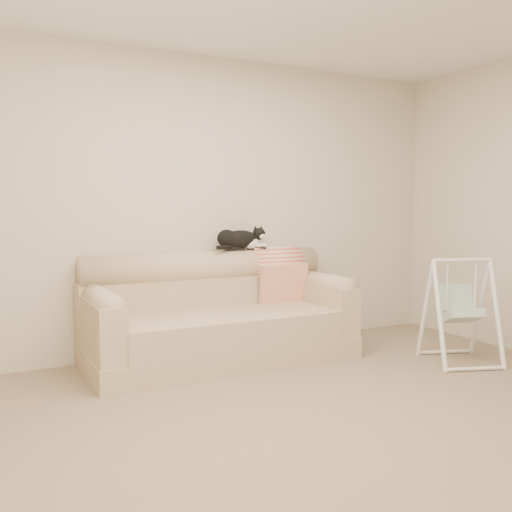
{
  "coord_description": "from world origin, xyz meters",
  "views": [
    {
      "loc": [
        -1.88,
        -2.72,
        1.29
      ],
      "look_at": [
        0.19,
        1.27,
        0.9
      ],
      "focal_mm": 40.0,
      "sensor_mm": 36.0,
      "label": 1
    }
  ],
  "objects_px": {
    "remote_a": "(235,249)",
    "baby_swing": "(460,310)",
    "sofa": "(218,319)",
    "remote_b": "(256,249)",
    "tuxedo_cat": "(240,239)"
  },
  "relations": [
    {
      "from": "remote_a",
      "to": "baby_swing",
      "type": "xyz_separation_m",
      "value": [
        1.47,
        -1.24,
        -0.48
      ]
    },
    {
      "from": "remote_a",
      "to": "remote_b",
      "type": "xyz_separation_m",
      "value": [
        0.2,
        -0.02,
        -0.0
      ]
    },
    {
      "from": "remote_b",
      "to": "tuxedo_cat",
      "type": "relative_size",
      "value": 0.33
    },
    {
      "from": "sofa",
      "to": "remote_a",
      "type": "height_order",
      "value": "remote_a"
    },
    {
      "from": "sofa",
      "to": "baby_swing",
      "type": "distance_m",
      "value": 2.01
    },
    {
      "from": "remote_a",
      "to": "baby_swing",
      "type": "height_order",
      "value": "remote_a"
    },
    {
      "from": "sofa",
      "to": "baby_swing",
      "type": "bearing_deg",
      "value": -29.55
    },
    {
      "from": "remote_b",
      "to": "baby_swing",
      "type": "xyz_separation_m",
      "value": [
        1.26,
        -1.22,
        -0.47
      ]
    },
    {
      "from": "sofa",
      "to": "remote_b",
      "type": "distance_m",
      "value": 0.77
    },
    {
      "from": "sofa",
      "to": "remote_a",
      "type": "relative_size",
      "value": 12.06
    },
    {
      "from": "remote_a",
      "to": "tuxedo_cat",
      "type": "distance_m",
      "value": 0.1
    },
    {
      "from": "sofa",
      "to": "remote_b",
      "type": "relative_size",
      "value": 12.55
    },
    {
      "from": "remote_b",
      "to": "tuxedo_cat",
      "type": "height_order",
      "value": "tuxedo_cat"
    },
    {
      "from": "tuxedo_cat",
      "to": "remote_a",
      "type": "bearing_deg",
      "value": 176.21
    },
    {
      "from": "sofa",
      "to": "baby_swing",
      "type": "xyz_separation_m",
      "value": [
        1.75,
        -0.99,
        0.08
      ]
    }
  ]
}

